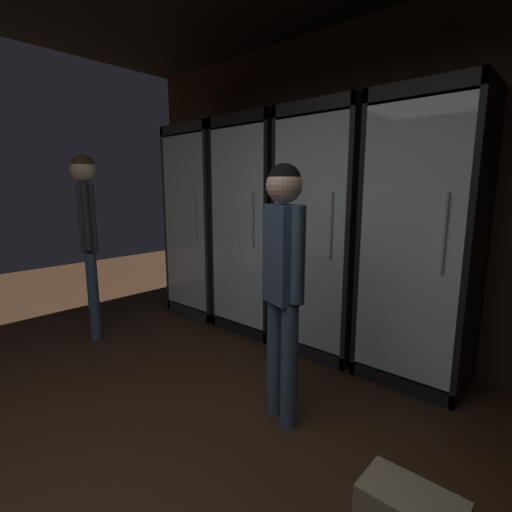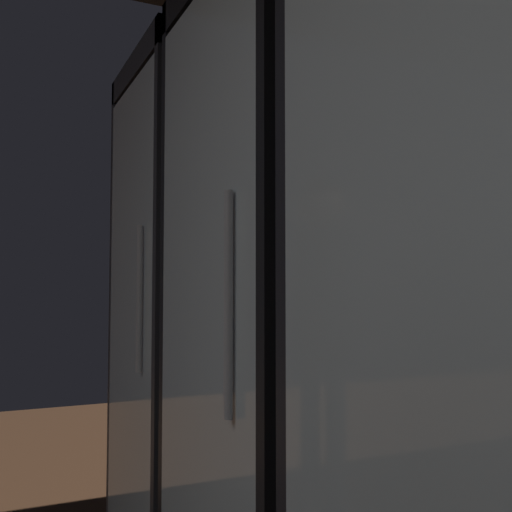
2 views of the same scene
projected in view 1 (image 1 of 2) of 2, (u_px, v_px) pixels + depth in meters
The scene contains 7 objects.
wall_back at pixel (391, 191), 3.08m from camera, with size 6.00×0.06×2.80m, color #382619.
cooler_far_left at pixel (207, 224), 4.25m from camera, with size 0.74×0.58×2.09m.
cooler_left at pixel (259, 229), 3.73m from camera, with size 0.74×0.58×2.09m.
cooler_center at pixel (328, 235), 3.21m from camera, with size 0.74×0.58×2.09m.
cooler_right at pixel (423, 244), 2.69m from camera, with size 0.74×0.58×2.09m.
shopper_near at pixel (283, 267), 2.15m from camera, with size 0.32×0.21×1.56m.
shopper_far at pixel (87, 221), 3.41m from camera, with size 0.26×0.23×1.71m.
Camera 1 is at (1.24, -0.06, 1.42)m, focal length 26.07 mm.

